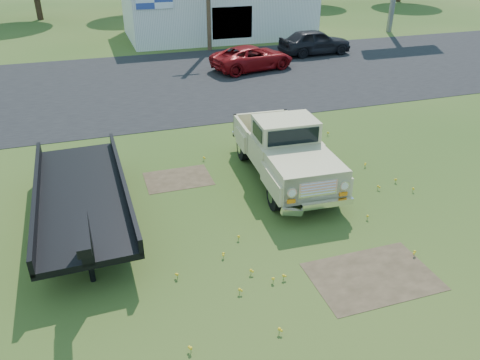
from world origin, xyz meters
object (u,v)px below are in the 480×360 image
Objects in this scene: vintage_pickup_truck at (285,149)px; dark_sedan at (315,42)px; red_pickup at (253,58)px; flatbed_trailer at (81,191)px.

vintage_pickup_truck is 18.46m from dark_sedan.
vintage_pickup_truck is at bearing 152.54° from red_pickup.
vintage_pickup_truck reaches higher than flatbed_trailer.
dark_sedan is at bearing -77.69° from red_pickup.
red_pickup is 5.85m from dark_sedan.
vintage_pickup_truck is at bearing 4.90° from flatbed_trailer.
flatbed_trailer is 22.85m from dark_sedan.
dark_sedan reaches higher than red_pickup.
flatbed_trailer is (-6.47, -0.70, -0.07)m from vintage_pickup_truck.
vintage_pickup_truck is 0.81× the size of flatbed_trailer.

